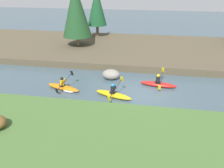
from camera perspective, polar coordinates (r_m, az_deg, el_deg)
The scene contains 9 objects.
ground_plane at distance 15.70m, azimuth 8.06°, elevation -2.80°, with size 90.00×90.00×0.00m, color #425660.
riverbank_near at distance 10.50m, azimuth 6.96°, elevation -17.11°, with size 44.00×6.99×0.72m.
riverbank_far at distance 24.70m, azimuth 8.92°, elevation 8.82°, with size 44.00×11.88×0.62m.
conifer_tree_far_left at distance 24.47m, azimuth -9.42°, elevation 18.64°, with size 3.14×3.14×6.66m.
conifer_tree_left at distance 28.59m, azimuth -4.00°, elevation 19.72°, with size 2.40×2.40×6.13m.
kayaker_lead at distance 17.00m, azimuth 12.07°, elevation 0.06°, with size 2.80×2.07×1.20m.
kayaker_middle at distance 15.17m, azimuth 0.43°, elevation -2.66°, with size 2.75×2.02×1.20m.
kayaker_trailing at distance 16.51m, azimuth -12.30°, elevation -0.87°, with size 2.77×2.03×1.20m.
boulder_midstream at distance 17.81m, azimuth -0.25°, elevation 2.55°, with size 1.43×1.12×0.81m.
Camera 1 is at (0.02, -13.78, 7.52)m, focal length 35.00 mm.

